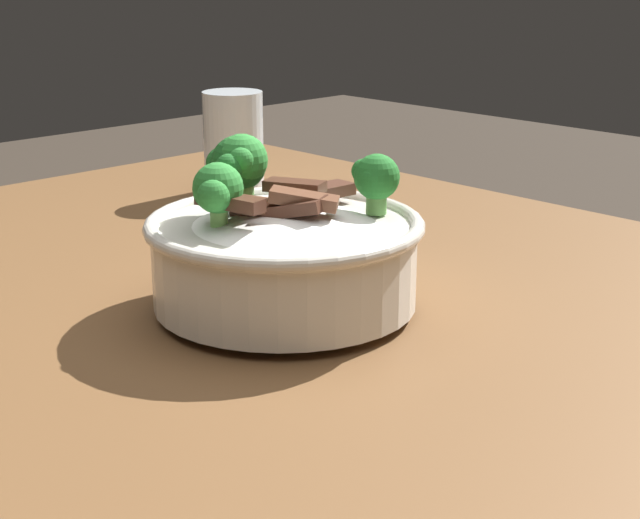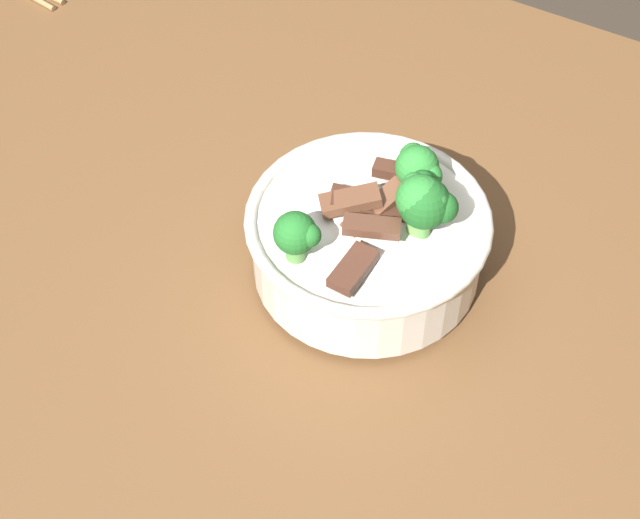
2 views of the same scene
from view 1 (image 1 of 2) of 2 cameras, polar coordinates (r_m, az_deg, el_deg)
The scene contains 3 objects.
dining_table at distance 0.76m, azimuth 6.04°, elevation -13.19°, with size 1.51×0.97×0.79m.
rice_bowl at distance 0.81m, azimuth -2.19°, elevation 0.69°, with size 0.23×0.23×0.15m.
drinking_glass at distance 1.22m, azimuth -5.10°, elevation 6.62°, with size 0.07×0.07×0.13m.
Camera 1 is at (-0.41, 0.51, 1.08)m, focal length 54.42 mm.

